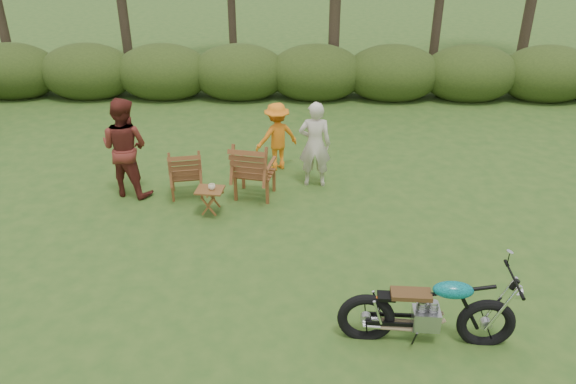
{
  "coord_description": "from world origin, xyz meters",
  "views": [
    {
      "loc": [
        -0.47,
        -5.43,
        4.64
      ],
      "look_at": [
        -0.6,
        1.75,
        0.9
      ],
      "focal_mm": 35.0,
      "sensor_mm": 36.0,
      "label": 1
    }
  ],
  "objects_px": {
    "motorcycle": "(423,339)",
    "lawn_chair_right": "(255,195)",
    "lawn_chair_left": "(188,195)",
    "side_table": "(211,202)",
    "adult_b": "(131,193)",
    "adult_a": "(314,184)",
    "child": "(277,168)",
    "cup": "(212,187)"
  },
  "relations": [
    {
      "from": "motorcycle",
      "to": "lawn_chair_right",
      "type": "xyz_separation_m",
      "value": [
        -2.25,
        3.62,
        0.0
      ]
    },
    {
      "from": "lawn_chair_left",
      "to": "side_table",
      "type": "height_order",
      "value": "side_table"
    },
    {
      "from": "motorcycle",
      "to": "adult_b",
      "type": "xyz_separation_m",
      "value": [
        -4.47,
        3.69,
        0.0
      ]
    },
    {
      "from": "motorcycle",
      "to": "adult_a",
      "type": "bearing_deg",
      "value": 109.35
    },
    {
      "from": "lawn_chair_right",
      "to": "adult_a",
      "type": "bearing_deg",
      "value": -144.44
    },
    {
      "from": "motorcycle",
      "to": "side_table",
      "type": "distance_m",
      "value": 4.16
    },
    {
      "from": "lawn_chair_left",
      "to": "adult_b",
      "type": "xyz_separation_m",
      "value": [
        -1.02,
        0.05,
        0.0
      ]
    },
    {
      "from": "side_table",
      "to": "adult_b",
      "type": "xyz_separation_m",
      "value": [
        -1.54,
        0.75,
        -0.24
      ]
    },
    {
      "from": "lawn_chair_left",
      "to": "adult_b",
      "type": "height_order",
      "value": "adult_b"
    },
    {
      "from": "lawn_chair_right",
      "to": "side_table",
      "type": "bearing_deg",
      "value": 56.27
    },
    {
      "from": "side_table",
      "to": "adult_a",
      "type": "xyz_separation_m",
      "value": [
        1.73,
        1.15,
        -0.24
      ]
    },
    {
      "from": "adult_b",
      "to": "child",
      "type": "bearing_deg",
      "value": -139.54
    },
    {
      "from": "lawn_chair_right",
      "to": "adult_b",
      "type": "distance_m",
      "value": 2.22
    },
    {
      "from": "adult_a",
      "to": "child",
      "type": "bearing_deg",
      "value": -42.33
    },
    {
      "from": "motorcycle",
      "to": "child",
      "type": "height_order",
      "value": "child"
    },
    {
      "from": "motorcycle",
      "to": "adult_a",
      "type": "xyz_separation_m",
      "value": [
        -1.2,
        4.09,
        0.0
      ]
    },
    {
      "from": "adult_a",
      "to": "cup",
      "type": "bearing_deg",
      "value": 36.32
    },
    {
      "from": "lawn_chair_left",
      "to": "adult_a",
      "type": "distance_m",
      "value": 2.3
    },
    {
      "from": "adult_a",
      "to": "child",
      "type": "height_order",
      "value": "adult_a"
    },
    {
      "from": "cup",
      "to": "adult_a",
      "type": "relative_size",
      "value": 0.07
    },
    {
      "from": "side_table",
      "to": "adult_b",
      "type": "distance_m",
      "value": 1.73
    },
    {
      "from": "adult_b",
      "to": "motorcycle",
      "type": "bearing_deg",
      "value": 157.94
    },
    {
      "from": "lawn_chair_right",
      "to": "lawn_chair_left",
      "type": "relative_size",
      "value": 1.15
    },
    {
      "from": "side_table",
      "to": "cup",
      "type": "xyz_separation_m",
      "value": [
        0.04,
        -0.0,
        0.28
      ]
    },
    {
      "from": "motorcycle",
      "to": "side_table",
      "type": "relative_size",
      "value": 4.12
    },
    {
      "from": "lawn_chair_left",
      "to": "adult_a",
      "type": "xyz_separation_m",
      "value": [
        2.25,
        0.46,
        0.0
      ]
    },
    {
      "from": "cup",
      "to": "adult_a",
      "type": "xyz_separation_m",
      "value": [
        1.69,
        1.16,
        -0.51
      ]
    },
    {
      "from": "motorcycle",
      "to": "lawn_chair_left",
      "type": "height_order",
      "value": "motorcycle"
    },
    {
      "from": "lawn_chair_right",
      "to": "adult_a",
      "type": "height_order",
      "value": "adult_a"
    },
    {
      "from": "cup",
      "to": "adult_a",
      "type": "bearing_deg",
      "value": 34.33
    },
    {
      "from": "adult_a",
      "to": "child",
      "type": "distance_m",
      "value": 0.98
    },
    {
      "from": "child",
      "to": "adult_b",
      "type": "bearing_deg",
      "value": -4.28
    },
    {
      "from": "side_table",
      "to": "cup",
      "type": "bearing_deg",
      "value": -3.85
    },
    {
      "from": "side_table",
      "to": "cup",
      "type": "height_order",
      "value": "cup"
    },
    {
      "from": "lawn_chair_right",
      "to": "child",
      "type": "relative_size",
      "value": 0.79
    },
    {
      "from": "motorcycle",
      "to": "lawn_chair_right",
      "type": "height_order",
      "value": "motorcycle"
    },
    {
      "from": "lawn_chair_right",
      "to": "child",
      "type": "xyz_separation_m",
      "value": [
        0.35,
        1.16,
        0.0
      ]
    },
    {
      "from": "motorcycle",
      "to": "side_table",
      "type": "bearing_deg",
      "value": 137.91
    },
    {
      "from": "lawn_chair_left",
      "to": "lawn_chair_right",
      "type": "bearing_deg",
      "value": 167.97
    },
    {
      "from": "motorcycle",
      "to": "adult_b",
      "type": "relative_size",
      "value": 1.1
    },
    {
      "from": "child",
      "to": "side_table",
      "type": "bearing_deg",
      "value": 33.42
    },
    {
      "from": "lawn_chair_right",
      "to": "adult_b",
      "type": "height_order",
      "value": "adult_b"
    }
  ]
}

